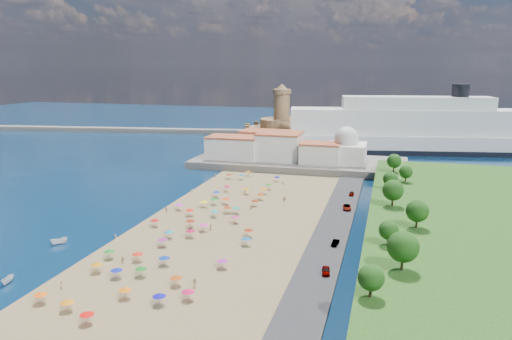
% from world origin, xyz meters
% --- Properties ---
extents(ground, '(700.00, 700.00, 0.00)m').
position_xyz_m(ground, '(0.00, 0.00, 0.00)').
color(ground, '#071938').
rests_on(ground, ground).
extents(terrace, '(90.00, 36.00, 3.00)m').
position_xyz_m(terrace, '(10.00, 73.00, 1.50)').
color(terrace, '#59544C').
rests_on(terrace, ground).
extents(jetty, '(18.00, 70.00, 2.40)m').
position_xyz_m(jetty, '(-12.00, 108.00, 1.20)').
color(jetty, '#59544C').
rests_on(jetty, ground).
extents(breakwater, '(199.03, 34.77, 2.60)m').
position_xyz_m(breakwater, '(-110.00, 153.00, 1.30)').
color(breakwater, '#59544C').
rests_on(breakwater, ground).
extents(waterfront_buildings, '(57.00, 29.00, 11.00)m').
position_xyz_m(waterfront_buildings, '(-3.05, 73.64, 7.88)').
color(waterfront_buildings, silver).
rests_on(waterfront_buildings, terrace).
extents(domed_building, '(16.00, 16.00, 15.00)m').
position_xyz_m(domed_building, '(30.00, 71.00, 8.97)').
color(domed_building, silver).
rests_on(domed_building, terrace).
extents(fortress, '(40.00, 40.00, 32.40)m').
position_xyz_m(fortress, '(-12.00, 138.00, 6.68)').
color(fortress, '#A27B51').
rests_on(fortress, ground).
extents(cruise_ship, '(155.35, 49.03, 33.60)m').
position_xyz_m(cruise_ship, '(58.88, 122.53, 9.95)').
color(cruise_ship, black).
rests_on(cruise_ship, ground).
extents(beach_parasols, '(30.63, 118.26, 2.20)m').
position_xyz_m(beach_parasols, '(-0.47, -13.91, 2.15)').
color(beach_parasols, gray).
rests_on(beach_parasols, beach).
extents(beachgoers, '(34.47, 99.04, 1.85)m').
position_xyz_m(beachgoers, '(-1.16, -0.85, 1.11)').
color(beachgoers, tan).
rests_on(beachgoers, beach).
extents(moored_boats, '(7.07, 25.93, 1.61)m').
position_xyz_m(moored_boats, '(-27.79, -44.59, 0.77)').
color(moored_boats, white).
rests_on(moored_boats, ground).
extents(parked_cars, '(2.91, 68.79, 1.40)m').
position_xyz_m(parked_cars, '(36.00, -2.17, 1.37)').
color(parked_cars, gray).
rests_on(parked_cars, promenade).
extents(hillside_trees, '(13.51, 105.00, 7.49)m').
position_xyz_m(hillside_trees, '(49.98, -9.71, 9.95)').
color(hillside_trees, '#382314').
rests_on(hillside_trees, hillside).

